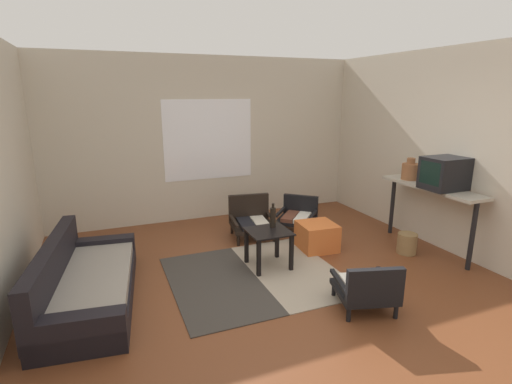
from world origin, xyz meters
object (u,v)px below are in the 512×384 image
ottoman_orange (317,236)px  clay_vase (410,171)px  crt_television (445,173)px  armchair_by_window (251,219)px  armchair_striped_foreground (367,288)px  wicker_basket (407,243)px  console_shelf (430,194)px  couch (85,284)px  coffee_table (268,239)px  glass_bottle (273,217)px  armchair_corner (298,214)px

ottoman_orange → clay_vase: clay_vase is taller
crt_television → clay_vase: 0.61m
armchair_by_window → armchair_striped_foreground: armchair_by_window is taller
clay_vase → wicker_basket: clay_vase is taller
clay_vase → ottoman_orange: bearing=173.3°
console_shelf → wicker_basket: 0.74m
couch → coffee_table: (2.10, 0.05, 0.16)m
console_shelf → crt_television: (-0.00, -0.20, 0.32)m
couch → armchair_striped_foreground: bearing=-25.4°
armchair_striped_foreground → glass_bottle: size_ratio=2.24×
couch → armchair_by_window: bearing=26.3°
coffee_table → armchair_striped_foreground: bearing=-68.9°
ottoman_orange → clay_vase: (1.39, -0.16, 0.85)m
couch → glass_bottle: bearing=4.1°
armchair_by_window → armchair_corner: bearing=-1.2°
crt_television → armchair_corner: bearing=128.9°
crt_television → wicker_basket: size_ratio=1.93×
armchair_striped_foreground → glass_bottle: (-0.39, 1.39, 0.36)m
armchair_by_window → glass_bottle: size_ratio=2.27×
crt_television → clay_vase: size_ratio=1.73×
armchair_striped_foreground → armchair_by_window: bearing=97.1°
couch → ottoman_orange: (2.95, 0.32, -0.02)m
clay_vase → wicker_basket: size_ratio=1.11×
armchair_by_window → ottoman_orange: 1.05m
console_shelf → crt_television: size_ratio=2.82×
armchair_by_window → clay_vase: (2.05, -0.98, 0.76)m
couch → console_shelf: console_shelf is taller
couch → glass_bottle: glass_bottle is taller
clay_vase → armchair_striped_foreground: bearing=-141.6°
armchair_by_window → console_shelf: (2.05, -1.38, 0.52)m
armchair_corner → armchair_striped_foreground: bearing=-101.6°
crt_television → clay_vase: bearing=89.7°
armchair_corner → ottoman_orange: bearing=-98.9°
couch → console_shelf: size_ratio=1.35×
armchair_by_window → armchair_striped_foreground: 2.38m
glass_bottle → armchair_corner: bearing=47.7°
armchair_corner → ottoman_orange: (-0.13, -0.80, -0.06)m
console_shelf → coffee_table: bearing=172.3°
glass_bottle → wicker_basket: 1.91m
coffee_table → couch: bearing=-178.5°
couch → crt_television: (4.34, -0.45, 0.91)m
crt_television → wicker_basket: (-0.33, 0.18, -0.98)m
armchair_corner → crt_television: bearing=-51.1°
couch → armchair_striped_foreground: couch is taller
crt_television → armchair_by_window: bearing=142.2°
armchair_corner → clay_vase: 1.77m
armchair_by_window → armchair_striped_foreground: size_ratio=1.02×
ottoman_orange → wicker_basket: (1.06, -0.58, -0.05)m
glass_bottle → wicker_basket: (1.80, -0.42, -0.47)m
couch → wicker_basket: size_ratio=7.37×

